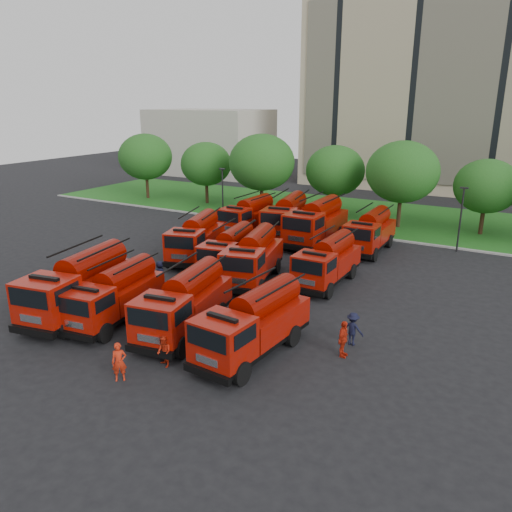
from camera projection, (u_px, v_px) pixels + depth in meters
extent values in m
plane|color=black|center=(206.00, 294.00, 30.75)|extent=(140.00, 140.00, 0.00)
cube|color=#1A5216|center=(349.00, 213.00, 52.29)|extent=(70.00, 16.00, 0.12)
cube|color=gray|center=(319.00, 230.00, 45.57)|extent=(70.00, 0.30, 0.14)
cube|color=#BDA98C|center=(425.00, 91.00, 65.86)|extent=(30.00, 14.00, 25.00)
cube|color=black|center=(413.00, 91.00, 59.97)|extent=(28.00, 0.15, 22.00)
cube|color=#ACA698|center=(210.00, 142.00, 79.90)|extent=(18.00, 12.00, 10.00)
cylinder|color=#382314|center=(147.00, 188.00, 59.93)|extent=(0.36, 0.36, 2.62)
ellipsoid|color=#194F16|center=(145.00, 157.00, 58.82)|extent=(6.30, 6.30, 5.36)
cylinder|color=#382314|center=(207.00, 194.00, 57.02)|extent=(0.36, 0.36, 2.38)
ellipsoid|color=#194F16|center=(206.00, 164.00, 56.01)|extent=(5.71, 5.71, 4.86)
cylinder|color=#382314|center=(262.00, 201.00, 51.93)|extent=(0.36, 0.36, 2.80)
ellipsoid|color=#194F16|center=(262.00, 162.00, 50.75)|extent=(6.72, 6.72, 5.71)
cylinder|color=#382314|center=(334.00, 205.00, 50.75)|extent=(0.36, 0.36, 2.45)
ellipsoid|color=#194F16|center=(335.00, 171.00, 49.71)|extent=(5.88, 5.88, 5.00)
cylinder|color=#382314|center=(399.00, 214.00, 46.16)|extent=(0.36, 0.36, 2.73)
ellipsoid|color=#194F16|center=(403.00, 172.00, 45.00)|extent=(6.55, 6.55, 5.57)
cylinder|color=#382314|center=(482.00, 223.00, 43.75)|extent=(0.36, 0.36, 2.27)
ellipsoid|color=#194F16|center=(487.00, 186.00, 42.79)|extent=(5.46, 5.46, 4.64)
cylinder|color=black|center=(223.00, 195.00, 48.98)|extent=(0.14, 0.14, 5.00)
cube|color=black|center=(222.00, 169.00, 48.22)|extent=(0.60, 0.25, 0.12)
cylinder|color=black|center=(460.00, 221.00, 38.59)|extent=(0.14, 0.14, 5.00)
cube|color=black|center=(464.00, 188.00, 37.83)|extent=(0.60, 0.25, 0.12)
cube|color=black|center=(82.00, 302.00, 27.68)|extent=(3.73, 7.78, 0.32)
cube|color=black|center=(32.00, 332.00, 24.29)|extent=(2.67, 0.73, 0.37)
cube|color=#900B01|center=(47.00, 299.00, 25.02)|extent=(2.98, 2.77, 2.08)
cube|color=black|center=(28.00, 299.00, 23.80)|extent=(2.21, 0.45, 0.91)
cube|color=#900B01|center=(94.00, 281.00, 28.48)|extent=(3.43, 5.29, 1.39)
cylinder|color=#620700|center=(92.00, 262.00, 28.14)|extent=(2.36, 4.69, 1.60)
cylinder|color=black|center=(28.00, 321.00, 25.61)|extent=(0.57, 1.22, 1.17)
cylinder|color=black|center=(67.00, 328.00, 24.82)|extent=(0.57, 1.22, 1.17)
cylinder|color=black|center=(86.00, 290.00, 29.83)|extent=(0.57, 1.22, 1.17)
cylinder|color=black|center=(121.00, 295.00, 29.04)|extent=(0.57, 1.22, 1.17)
cube|color=black|center=(117.00, 310.00, 26.94)|extent=(2.93, 6.62, 0.27)
cube|color=black|center=(75.00, 336.00, 24.08)|extent=(2.30, 0.53, 0.32)
cube|color=#900B01|center=(87.00, 307.00, 24.69)|extent=(2.49, 2.29, 1.78)
cube|color=black|center=(72.00, 307.00, 23.66)|extent=(1.91, 0.30, 0.78)
cube|color=#900B01|center=(127.00, 291.00, 27.61)|extent=(2.78, 4.46, 1.19)
cylinder|color=#620700|center=(126.00, 274.00, 27.32)|extent=(1.87, 3.99, 1.37)
cylinder|color=black|center=(71.00, 326.00, 25.24)|extent=(0.45, 1.04, 1.01)
cylinder|color=black|center=(104.00, 333.00, 24.49)|extent=(0.45, 1.04, 1.01)
cylinder|color=black|center=(120.00, 298.00, 28.80)|extent=(0.45, 1.04, 1.01)
cylinder|color=black|center=(151.00, 303.00, 28.04)|extent=(0.45, 1.04, 1.01)
cube|color=black|center=(186.00, 320.00, 25.59)|extent=(3.31, 7.09, 0.29)
cube|color=black|center=(149.00, 351.00, 22.51)|extent=(2.44, 0.63, 0.34)
cube|color=#900B01|center=(161.00, 318.00, 23.17)|extent=(2.70, 2.50, 1.90)
cube|color=black|center=(147.00, 319.00, 22.07)|extent=(2.03, 0.38, 0.83)
cube|color=#900B01|center=(195.00, 299.00, 26.32)|extent=(3.08, 4.81, 1.27)
cylinder|color=#620700|center=(194.00, 280.00, 26.01)|extent=(2.10, 4.27, 1.46)
cylinder|color=black|center=(140.00, 340.00, 23.73)|extent=(0.51, 1.11, 1.07)
cylinder|color=black|center=(181.00, 347.00, 22.98)|extent=(0.51, 1.11, 1.07)
cylinder|color=black|center=(183.00, 306.00, 27.56)|extent=(0.51, 1.11, 1.07)
cylinder|color=black|center=(220.00, 312.00, 26.81)|extent=(0.51, 1.11, 1.07)
cube|color=black|center=(254.00, 341.00, 23.35)|extent=(2.76, 6.89, 0.29)
cube|color=black|center=(207.00, 374.00, 20.68)|extent=(2.42, 0.44, 0.34)
cube|color=#900B01|center=(223.00, 339.00, 21.21)|extent=(2.52, 2.30, 1.87)
cube|color=black|center=(206.00, 340.00, 20.24)|extent=(2.02, 0.22, 0.82)
cube|color=#900B01|center=(266.00, 319.00, 23.96)|extent=(2.72, 4.60, 1.25)
cylinder|color=#620700|center=(266.00, 299.00, 23.65)|extent=(1.77, 4.14, 1.44)
cylinder|color=black|center=(201.00, 358.00, 22.01)|extent=(0.42, 1.08, 1.06)
cylinder|color=black|center=(241.00, 373.00, 20.82)|extent=(0.42, 1.08, 1.06)
cylinder|color=black|center=(255.00, 324.00, 25.34)|extent=(0.42, 1.08, 1.06)
cylinder|color=black|center=(293.00, 336.00, 24.15)|extent=(0.42, 1.08, 1.06)
cube|color=black|center=(197.00, 250.00, 37.43)|extent=(4.13, 7.24, 0.30)
cube|color=black|center=(180.00, 265.00, 34.20)|extent=(2.43, 0.94, 0.34)
cube|color=#900B01|center=(185.00, 245.00, 34.91)|extent=(2.93, 2.76, 1.92)
cube|color=black|center=(179.00, 243.00, 33.75)|extent=(1.99, 0.64, 0.84)
cube|color=#900B01|center=(201.00, 237.00, 38.20)|extent=(3.60, 5.02, 1.28)
cylinder|color=#620700|center=(201.00, 223.00, 37.89)|extent=(2.59, 4.38, 1.48)
cylinder|color=black|center=(170.00, 261.00, 35.33)|extent=(0.64, 1.14, 1.08)
cylinder|color=black|center=(200.00, 263.00, 34.84)|extent=(0.64, 1.14, 1.08)
cylinder|color=black|center=(191.00, 244.00, 39.35)|extent=(0.64, 1.14, 1.08)
cylinder|color=black|center=(218.00, 246.00, 38.86)|extent=(0.64, 1.14, 1.08)
cube|color=black|center=(230.00, 263.00, 34.73)|extent=(3.14, 6.61, 0.27)
cube|color=black|center=(211.00, 278.00, 31.86)|extent=(2.27, 0.61, 0.32)
cube|color=#900B01|center=(217.00, 258.00, 32.48)|extent=(2.53, 2.34, 1.77)
cube|color=black|center=(210.00, 256.00, 31.44)|extent=(1.88, 0.37, 0.77)
cube|color=#900B01|center=(236.00, 249.00, 35.41)|extent=(2.90, 4.49, 1.18)
cylinder|color=#620700|center=(235.00, 236.00, 35.12)|extent=(1.99, 3.99, 1.36)
cylinder|color=black|center=(202.00, 273.00, 32.98)|extent=(0.48, 1.04, 1.00)
cylinder|color=black|center=(231.00, 276.00, 32.31)|extent=(0.48, 1.04, 1.00)
cylinder|color=black|center=(226.00, 256.00, 36.57)|extent=(0.48, 1.04, 1.00)
cylinder|color=black|center=(252.00, 259.00, 35.89)|extent=(0.48, 1.04, 1.00)
cube|color=black|center=(253.00, 271.00, 32.87)|extent=(3.82, 7.26, 0.30)
cube|color=black|center=(237.00, 291.00, 29.67)|extent=(2.46, 0.82, 0.35)
cube|color=#900B01|center=(242.00, 266.00, 30.36)|extent=(2.86, 2.68, 1.93)
cube|color=black|center=(236.00, 265.00, 29.21)|extent=(2.03, 0.53, 0.84)
cube|color=#900B01|center=(258.00, 255.00, 33.63)|extent=(3.41, 4.99, 1.29)
cylinder|color=#620700|center=(258.00, 240.00, 33.31)|extent=(2.41, 4.38, 1.48)
cylinder|color=black|center=(224.00, 284.00, 30.84)|extent=(0.59, 1.14, 1.09)
cylinder|color=black|center=(259.00, 288.00, 30.24)|extent=(0.59, 1.14, 1.09)
cylinder|color=black|center=(245.00, 263.00, 34.83)|extent=(0.59, 1.14, 1.09)
cylinder|color=black|center=(277.00, 266.00, 34.22)|extent=(0.59, 1.14, 1.09)
cube|color=black|center=(327.00, 275.00, 32.35)|extent=(2.19, 6.52, 0.28)
cube|color=black|center=(306.00, 291.00, 29.64)|extent=(2.32, 0.25, 0.33)
cube|color=#900B01|center=(314.00, 269.00, 30.20)|extent=(2.29, 2.06, 1.81)
cube|color=black|center=(307.00, 267.00, 29.21)|extent=(1.95, 0.06, 0.79)
cube|color=#900B01|center=(334.00, 260.00, 32.97)|extent=(2.31, 4.29, 1.21)
cylinder|color=#620700|center=(334.00, 245.00, 32.67)|extent=(1.43, 3.91, 1.39)
cylinder|color=black|center=(296.00, 284.00, 30.90)|extent=(0.33, 1.02, 1.02)
cylinder|color=black|center=(328.00, 291.00, 29.87)|extent=(0.33, 1.02, 1.02)
cylinder|color=black|center=(322.00, 266.00, 34.27)|extent=(0.33, 1.02, 1.02)
cylinder|color=black|center=(352.00, 271.00, 33.24)|extent=(0.33, 1.02, 1.02)
cube|color=black|center=(249.00, 226.00, 44.63)|extent=(2.37, 6.82, 0.29)
cube|color=black|center=(228.00, 235.00, 41.83)|extent=(2.42, 0.29, 0.34)
cube|color=#900B01|center=(235.00, 219.00, 42.40)|extent=(2.41, 2.18, 1.89)
cube|color=black|center=(228.00, 217.00, 41.39)|extent=(2.03, 0.09, 0.82)
cube|color=#900B01|center=(255.00, 215.00, 45.27)|extent=(2.46, 4.50, 1.26)
cylinder|color=#620700|center=(255.00, 204.00, 44.96)|extent=(1.54, 4.09, 1.45)
cylinder|color=black|center=(223.00, 232.00, 43.15)|extent=(0.36, 1.07, 1.06)
cylinder|color=black|center=(245.00, 235.00, 42.06)|extent=(0.36, 1.07, 1.06)
cylinder|color=black|center=(249.00, 222.00, 46.63)|extent=(0.36, 1.07, 1.06)
cylinder|color=black|center=(270.00, 225.00, 45.54)|extent=(0.36, 1.07, 1.06)
cube|color=black|center=(287.00, 229.00, 43.33)|extent=(3.80, 7.89, 0.32)
cube|color=black|center=(274.00, 241.00, 39.90)|extent=(2.71, 0.75, 0.38)
cube|color=#900B01|center=(279.00, 222.00, 40.63)|extent=(3.03, 2.81, 2.11)
cube|color=black|center=(274.00, 219.00, 39.40)|extent=(2.24, 0.46, 0.92)
cube|color=#900B01|center=(291.00, 216.00, 44.15)|extent=(3.50, 5.37, 1.41)
cylinder|color=#620700|center=(291.00, 204.00, 43.80)|extent=(2.41, 4.76, 1.62)
cylinder|color=black|center=(263.00, 237.00, 41.23)|extent=(0.59, 1.24, 1.19)
cylinder|color=black|center=(292.00, 240.00, 40.44)|extent=(0.59, 1.24, 1.19)
cylinder|color=black|center=(280.00, 224.00, 45.51)|extent=(0.59, 1.24, 1.19)
cylinder|color=black|center=(307.00, 226.00, 44.73)|extent=(0.59, 1.24, 1.19)
cube|color=black|center=(316.00, 235.00, 41.30)|extent=(2.55, 7.74, 0.33)
cube|color=black|center=(296.00, 248.00, 38.06)|extent=(2.76, 0.28, 0.39)
cube|color=#900B01|center=(303.00, 227.00, 38.73)|extent=(2.71, 2.43, 2.16)
cube|color=black|center=(297.00, 225.00, 37.55)|extent=(2.32, 0.06, 0.94)
cube|color=#900B01|center=(322.00, 222.00, 42.04)|extent=(2.71, 5.09, 1.44)
cylinder|color=#620700|center=(323.00, 208.00, 41.69)|extent=(1.66, 4.64, 1.66)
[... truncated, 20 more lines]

